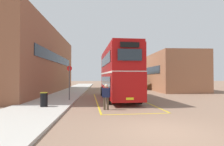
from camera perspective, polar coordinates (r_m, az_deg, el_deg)
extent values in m
plane|color=#846651|center=(21.78, 2.87, -6.69)|extent=(135.60, 135.60, 0.00)
cube|color=#B2ADA3|center=(24.37, -13.24, -5.90)|extent=(4.00, 57.60, 0.14)
cube|color=brown|center=(26.46, -22.17, 3.21)|extent=(5.52, 23.12, 8.15)
cube|color=#19232D|center=(25.74, -16.25, 4.20)|extent=(0.06, 17.57, 1.10)
cube|color=#9E6647|center=(32.87, 15.91, 0.12)|extent=(6.06, 17.58, 5.60)
cube|color=#232D38|center=(31.99, 10.74, 0.63)|extent=(0.06, 13.36, 1.10)
cylinder|color=black|center=(20.65, -3.02, -5.60)|extent=(0.35, 1.02, 1.00)
cylinder|color=black|center=(20.99, 3.80, -5.53)|extent=(0.35, 1.02, 1.00)
cylinder|color=black|center=(14.42, -1.10, -7.56)|extent=(0.35, 1.02, 1.00)
cylinder|color=black|center=(14.90, 8.53, -7.34)|extent=(0.35, 1.02, 1.00)
cube|color=#A80F0F|center=(17.63, 1.80, -3.45)|extent=(3.08, 10.28, 2.10)
cube|color=#A80F0F|center=(17.67, 1.80, 3.37)|extent=(3.07, 10.08, 2.10)
cube|color=#A80F0F|center=(17.79, 1.80, 7.07)|extent=(2.96, 9.97, 0.20)
cube|color=white|center=(17.62, 1.80, -0.03)|extent=(3.10, 10.18, 0.14)
cube|color=#232D38|center=(17.46, -2.17, -2.48)|extent=(0.59, 8.30, 0.84)
cube|color=#232D38|center=(17.52, -2.16, 3.74)|extent=(0.59, 8.30, 0.84)
cube|color=#232D38|center=(17.85, 5.69, -2.45)|extent=(0.59, 8.30, 0.84)
cube|color=#232D38|center=(17.91, 5.67, 3.64)|extent=(0.59, 8.30, 0.84)
cube|color=#232D38|center=(12.70, 5.48, 5.59)|extent=(1.68, 0.15, 0.80)
cube|color=black|center=(12.80, 5.48, 8.62)|extent=(1.32, 0.13, 0.36)
cube|color=#232D38|center=(22.65, -0.25, -1.92)|extent=(1.92, 0.17, 1.00)
cube|color=yellow|center=(12.70, 5.51, -7.84)|extent=(0.52, 0.06, 0.16)
cylinder|color=black|center=(35.34, 1.85, -3.80)|extent=(0.36, 0.94, 0.92)
cylinder|color=black|center=(35.94, 5.87, -3.75)|extent=(0.36, 0.94, 0.92)
cylinder|color=black|center=(30.21, 3.84, -4.26)|extent=(0.36, 0.94, 0.92)
cylinder|color=black|center=(30.91, 8.48, -4.18)|extent=(0.36, 0.94, 0.92)
cube|color=gold|center=(33.03, 4.94, -2.01)|extent=(3.39, 8.98, 2.60)
cube|color=silver|center=(33.04, 4.93, 0.35)|extent=(3.21, 8.62, 0.12)
cube|color=#232D38|center=(32.74, 2.80, -1.41)|extent=(0.77, 6.98, 0.96)
cube|color=#232D38|center=(33.37, 7.03, -1.39)|extent=(0.77, 6.98, 0.96)
cube|color=#232D38|center=(37.31, 3.24, -1.45)|extent=(1.98, 0.25, 1.10)
cylinder|color=#473828|center=(12.02, -1.32, -9.35)|extent=(0.14, 0.14, 0.79)
cylinder|color=#473828|center=(12.06, -2.30, -9.32)|extent=(0.14, 0.14, 0.79)
cube|color=#141938|center=(11.96, -1.81, -6.04)|extent=(0.50, 0.31, 0.59)
cylinder|color=#141938|center=(11.92, -0.71, -5.92)|extent=(0.09, 0.09, 0.56)
cylinder|color=#141938|center=(12.00, -2.90, -5.88)|extent=(0.09, 0.09, 0.56)
sphere|color=beige|center=(11.91, -1.83, -3.97)|extent=(0.21, 0.21, 0.21)
cylinder|color=black|center=(13.20, -20.09, -7.70)|extent=(0.47, 0.47, 0.90)
cylinder|color=olive|center=(13.15, -20.08, -5.67)|extent=(0.50, 0.50, 0.04)
cylinder|color=#4C4C51|center=(16.26, -12.91, -3.01)|extent=(0.08, 0.08, 2.86)
cylinder|color=red|center=(16.27, -12.89, 1.40)|extent=(0.44, 0.08, 0.44)
cube|color=gold|center=(16.53, -4.81, -8.46)|extent=(0.93, 12.12, 0.01)
cube|color=gold|center=(17.18, 8.81, -8.17)|extent=(0.93, 12.12, 0.01)
cube|color=gold|center=(10.87, 7.56, -12.32)|extent=(4.13, 0.40, 0.01)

